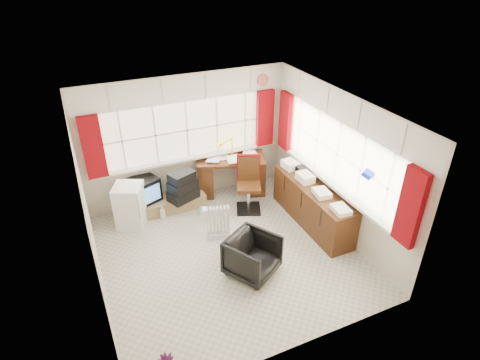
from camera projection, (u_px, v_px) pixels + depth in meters
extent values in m
plane|color=beige|center=(229.00, 254.00, 6.67)|extent=(4.00, 4.00, 0.00)
plane|color=beige|center=(187.00, 139.00, 7.61)|extent=(4.00, 0.00, 4.00)
plane|color=beige|center=(297.00, 276.00, 4.46)|extent=(4.00, 0.00, 4.00)
plane|color=beige|center=(89.00, 222.00, 5.33)|extent=(0.00, 4.00, 4.00)
plane|color=beige|center=(337.00, 164.00, 6.75)|extent=(0.00, 4.00, 4.00)
plane|color=white|center=(226.00, 111.00, 5.41)|extent=(4.00, 4.00, 0.00)
plane|color=#FFF8C9|center=(187.00, 130.00, 7.50)|extent=(3.60, 0.00, 3.60)
cube|color=white|center=(190.00, 159.00, 7.76)|extent=(3.70, 0.12, 0.05)
cube|color=white|center=(122.00, 141.00, 7.07)|extent=(0.03, 0.02, 1.10)
cube|color=white|center=(156.00, 136.00, 7.28)|extent=(0.03, 0.02, 1.10)
cube|color=white|center=(187.00, 130.00, 7.49)|extent=(0.03, 0.02, 1.10)
cube|color=white|center=(217.00, 125.00, 7.70)|extent=(0.03, 0.02, 1.10)
cube|color=white|center=(245.00, 120.00, 7.91)|extent=(0.03, 0.02, 1.10)
plane|color=#FFF8C9|center=(338.00, 154.00, 6.64)|extent=(0.00, 3.60, 3.60)
cube|color=white|center=(332.00, 184.00, 6.92)|extent=(0.12, 3.70, 0.05)
cube|color=white|center=(388.00, 189.00, 5.69)|extent=(0.02, 0.03, 1.10)
cube|color=white|center=(361.00, 170.00, 6.16)|extent=(0.02, 0.03, 1.10)
cube|color=white|center=(337.00, 154.00, 6.63)|extent=(0.02, 0.03, 1.10)
cube|color=white|center=(317.00, 140.00, 7.11)|extent=(0.02, 0.03, 1.10)
cube|color=white|center=(299.00, 128.00, 7.58)|extent=(0.02, 0.03, 1.10)
cube|color=#890708|center=(93.00, 148.00, 6.83)|extent=(0.35, 0.10, 1.15)
cube|color=#890708|center=(265.00, 118.00, 8.00)|extent=(0.35, 0.10, 1.15)
cube|color=#890708|center=(286.00, 121.00, 7.87)|extent=(0.10, 0.35, 1.15)
cube|color=#890708|center=(410.00, 208.00, 5.27)|extent=(0.10, 0.35, 1.15)
cube|color=white|center=(184.00, 89.00, 7.08)|extent=(3.95, 0.08, 0.48)
cube|color=white|center=(343.00, 108.00, 6.23)|extent=(0.08, 3.95, 0.48)
cube|color=#4D2512|center=(231.00, 159.00, 7.99)|extent=(1.50, 1.06, 0.06)
cube|color=#4D2512|center=(205.00, 177.00, 8.15)|extent=(0.49, 0.67, 0.72)
cube|color=#4D2512|center=(256.00, 175.00, 8.23)|extent=(0.49, 0.67, 0.72)
cube|color=white|center=(231.00, 157.00, 7.97)|extent=(0.32, 0.37, 0.02)
cube|color=white|center=(231.00, 157.00, 7.97)|extent=(0.32, 0.37, 0.02)
cube|color=white|center=(231.00, 157.00, 7.97)|extent=(0.32, 0.37, 0.02)
cube|color=white|center=(231.00, 157.00, 7.97)|extent=(0.32, 0.37, 0.02)
cube|color=white|center=(231.00, 157.00, 7.96)|extent=(0.32, 0.37, 0.02)
cube|color=white|center=(231.00, 157.00, 7.96)|extent=(0.32, 0.37, 0.02)
cube|color=white|center=(231.00, 156.00, 7.96)|extent=(0.32, 0.37, 0.02)
cylinder|color=yellow|center=(232.00, 155.00, 8.05)|extent=(0.10, 0.10, 0.02)
cylinder|color=yellow|center=(232.00, 147.00, 7.95)|extent=(0.02, 0.02, 0.38)
cone|color=yellow|center=(232.00, 140.00, 7.88)|extent=(0.18, 0.16, 0.15)
cube|color=black|center=(248.00, 209.00, 7.78)|extent=(0.59, 0.59, 0.04)
cylinder|color=silver|center=(249.00, 198.00, 7.66)|extent=(0.06, 0.06, 0.52)
cube|color=#4D2512|center=(249.00, 187.00, 7.52)|extent=(0.57, 0.56, 0.06)
cube|color=#4D2512|center=(248.00, 168.00, 7.57)|extent=(0.39, 0.20, 0.50)
cube|color=#890708|center=(248.00, 167.00, 7.56)|extent=(0.43, 0.23, 0.52)
imported|color=black|center=(252.00, 256.00, 6.13)|extent=(0.97, 0.98, 0.65)
cube|color=white|center=(218.00, 234.00, 7.05)|extent=(0.44, 0.26, 0.08)
cube|color=white|center=(207.00, 221.00, 6.87)|extent=(0.06, 0.12, 0.53)
cube|color=white|center=(211.00, 221.00, 6.88)|extent=(0.06, 0.12, 0.53)
cube|color=white|center=(214.00, 221.00, 6.89)|extent=(0.06, 0.12, 0.53)
cube|color=white|center=(218.00, 220.00, 6.90)|extent=(0.06, 0.12, 0.53)
cube|color=white|center=(221.00, 220.00, 6.91)|extent=(0.06, 0.12, 0.53)
cube|color=white|center=(225.00, 220.00, 6.92)|extent=(0.06, 0.12, 0.53)
cube|color=white|center=(228.00, 219.00, 6.92)|extent=(0.06, 0.12, 0.53)
cube|color=#4D2512|center=(312.00, 205.00, 7.25)|extent=(0.50, 2.00, 0.75)
cube|color=white|center=(341.00, 209.00, 6.39)|extent=(0.24, 0.32, 0.10)
cube|color=white|center=(322.00, 193.00, 6.81)|extent=(0.24, 0.32, 0.10)
cube|color=white|center=(305.00, 178.00, 7.23)|extent=(0.24, 0.32, 0.10)
cube|color=white|center=(290.00, 166.00, 7.65)|extent=(0.24, 0.32, 0.10)
cube|color=black|center=(307.00, 171.00, 7.46)|extent=(0.32, 0.38, 0.12)
cube|color=#A07F50|center=(168.00, 203.00, 7.77)|extent=(1.40, 0.50, 0.25)
cube|color=black|center=(143.00, 190.00, 7.51)|extent=(0.65, 0.62, 0.46)
cube|color=#4E90DE|center=(151.00, 194.00, 7.36)|extent=(0.37, 0.17, 0.32)
cube|color=black|center=(183.00, 194.00, 7.61)|extent=(0.64, 0.53, 0.20)
cube|color=black|center=(183.00, 185.00, 7.51)|extent=(0.59, 0.49, 0.19)
cube|color=black|center=(182.00, 177.00, 7.42)|extent=(0.54, 0.46, 0.18)
cube|color=white|center=(130.00, 206.00, 7.18)|extent=(0.64, 0.64, 0.82)
cube|color=silver|center=(138.00, 208.00, 6.91)|extent=(0.03, 0.03, 0.43)
imported|color=silver|center=(163.00, 213.00, 7.46)|extent=(0.12, 0.12, 0.27)
imported|color=#8DD3C1|center=(201.00, 210.00, 7.63)|extent=(0.08, 0.08, 0.18)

